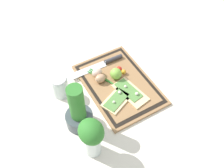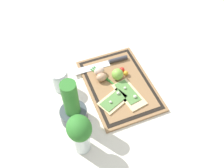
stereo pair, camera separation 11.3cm
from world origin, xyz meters
The scene contains 14 objects.
ground_plane centered at (0.00, 0.00, 0.00)m, with size 6.00×6.00×0.00m, color silver.
cutting_board centered at (0.00, 0.00, 0.01)m, with size 0.44×0.31×0.02m.
pizza_slice_near centered at (-0.08, -0.02, 0.02)m, with size 0.19×0.12×0.02m.
pizza_slice_far centered at (-0.08, 0.06, 0.02)m, with size 0.14×0.18×0.02m.
knife centered at (0.15, -0.01, 0.02)m, with size 0.04×0.29×0.02m.
egg_brown centered at (0.06, 0.07, 0.04)m, with size 0.04×0.05×0.04m, color tan.
egg_pink centered at (0.10, 0.07, 0.04)m, with size 0.04×0.05×0.04m, color beige.
lime centered at (0.04, -0.01, 0.04)m, with size 0.06×0.06×0.06m, color #7FB742.
cherry_tomato_red centered at (0.07, -0.04, 0.03)m, with size 0.03×0.03×0.03m, color red.
cherry_tomato_yellow centered at (0.04, -0.05, 0.03)m, with size 0.02×0.02×0.02m, color gold.
scallion_bunch centered at (0.01, 0.03, 0.02)m, with size 0.29×0.15×0.01m.
herb_pot centered at (-0.10, 0.26, 0.09)m, with size 0.12×0.12×0.25m.
sauce_jar centered at (0.09, 0.26, 0.05)m, with size 0.08×0.08×0.11m.
herb_glass centered at (-0.24, 0.27, 0.12)m, with size 0.11×0.10×0.20m.
Camera 2 is at (-0.73, 0.33, 1.01)m, focal length 42.00 mm.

